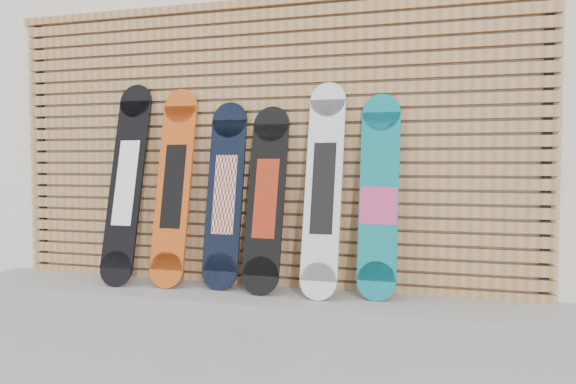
# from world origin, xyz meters

# --- Properties ---
(ground) EXTENTS (80.00, 80.00, 0.00)m
(ground) POSITION_xyz_m (0.00, 0.00, 0.00)
(ground) COLOR gray
(ground) RESTS_ON ground
(building) EXTENTS (12.00, 5.00, 3.60)m
(building) POSITION_xyz_m (0.50, 3.50, 1.80)
(building) COLOR silver
(building) RESTS_ON ground
(concrete_step) EXTENTS (4.60, 0.70, 0.12)m
(concrete_step) POSITION_xyz_m (-0.15, 0.68, 0.06)
(concrete_step) COLOR gray
(concrete_step) RESTS_ON ground
(slat_wall) EXTENTS (4.26, 0.08, 2.29)m
(slat_wall) POSITION_xyz_m (-0.15, 0.97, 1.21)
(slat_wall) COLOR #A47444
(slat_wall) RESTS_ON ground
(snowboard_0) EXTENTS (0.28, 0.40, 1.57)m
(snowboard_0) POSITION_xyz_m (-1.18, 0.75, 0.90)
(snowboard_0) COLOR black
(snowboard_0) RESTS_ON concrete_step
(snowboard_1) EXTENTS (0.28, 0.34, 1.52)m
(snowboard_1) POSITION_xyz_m (-0.78, 0.78, 0.88)
(snowboard_1) COLOR #C84E15
(snowboard_1) RESTS_ON concrete_step
(snowboard_2) EXTENTS (0.28, 0.28, 1.41)m
(snowboard_2) POSITION_xyz_m (-0.37, 0.80, 0.82)
(snowboard_2) COLOR black
(snowboard_2) RESTS_ON concrete_step
(snowboard_3) EXTENTS (0.28, 0.35, 1.36)m
(snowboard_3) POSITION_xyz_m (-0.03, 0.77, 0.80)
(snowboard_3) COLOR black
(snowboard_3) RESTS_ON concrete_step
(snowboard_4) EXTENTS (0.26, 0.37, 1.53)m
(snowboard_4) POSITION_xyz_m (0.40, 0.76, 0.88)
(snowboard_4) COLOR silver
(snowboard_4) RESTS_ON concrete_step
(snowboard_5) EXTENTS (0.27, 0.27, 1.43)m
(snowboard_5) POSITION_xyz_m (0.78, 0.81, 0.82)
(snowboard_5) COLOR #0D7983
(snowboard_5) RESTS_ON concrete_step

